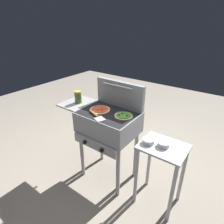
# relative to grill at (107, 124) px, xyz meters

# --- Properties ---
(ground_plane) EXTENTS (8.00, 8.00, 0.00)m
(ground_plane) POSITION_rel_grill_xyz_m (0.01, 0.00, -0.76)
(ground_plane) COLOR gray
(grill) EXTENTS (0.96, 0.53, 0.90)m
(grill) POSITION_rel_grill_xyz_m (0.00, 0.00, 0.00)
(grill) COLOR gray
(grill) RESTS_ON ground_plane
(grill_lid_open) EXTENTS (0.63, 0.09, 0.30)m
(grill_lid_open) POSITION_rel_grill_xyz_m (0.01, 0.22, 0.30)
(grill_lid_open) COLOR gray
(grill_lid_open) RESTS_ON grill
(pizza_pepperoni) EXTENTS (0.23, 0.23, 0.04)m
(pizza_pepperoni) POSITION_rel_grill_xyz_m (-0.09, -0.01, 0.15)
(pizza_pepperoni) COLOR beige
(pizza_pepperoni) RESTS_ON grill
(pizza_veggie) EXTENTS (0.19, 0.19, 0.04)m
(pizza_veggie) POSITION_rel_grill_xyz_m (0.20, 0.02, 0.15)
(pizza_veggie) COLOR #E0C17F
(pizza_veggie) RESTS_ON grill
(sauce_jar) EXTENTS (0.08, 0.08, 0.15)m
(sauce_jar) POSITION_rel_grill_xyz_m (-0.45, 0.01, 0.22)
(sauce_jar) COLOR #4C6B2D
(sauce_jar) RESTS_ON grill
(spatula) EXTENTS (0.26, 0.15, 0.02)m
(spatula) POSITION_rel_grill_xyz_m (-0.03, -0.15, 0.15)
(spatula) COLOR #B7BABF
(spatula) RESTS_ON grill
(prep_table) EXTENTS (0.44, 0.36, 0.74)m
(prep_table) POSITION_rel_grill_xyz_m (0.67, 0.00, -0.23)
(prep_table) COLOR #B2B2B7
(prep_table) RESTS_ON ground_plane
(topping_bowl_near) EXTENTS (0.11, 0.11, 0.04)m
(topping_bowl_near) POSITION_rel_grill_xyz_m (0.67, 0.00, 0.00)
(topping_bowl_near) COLOR silver
(topping_bowl_near) RESTS_ON prep_table
(topping_bowl_far) EXTENTS (0.12, 0.12, 0.04)m
(topping_bowl_far) POSITION_rel_grill_xyz_m (0.53, -0.03, 0.00)
(topping_bowl_far) COLOR silver
(topping_bowl_far) RESTS_ON prep_table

